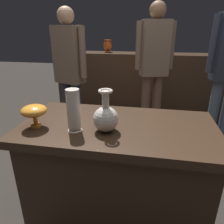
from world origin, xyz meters
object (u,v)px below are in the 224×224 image
object	(u,v)px
vase_left_accent	(34,111)
visitor_center_back	(154,63)
vase_tall_behind	(74,111)
shelf_vase_far_right	(214,44)
vase_centerpiece	(106,117)
shelf_vase_center	(141,47)
shelf_vase_left	(108,45)
shelf_vase_far_left	(75,47)
visitor_near_left	(70,70)

from	to	relation	value
vase_left_accent	visitor_center_back	distance (m)	1.73
vase_tall_behind	shelf_vase_far_right	world-z (taller)	shelf_vase_far_right
vase_centerpiece	visitor_center_back	size ratio (longest dim) A/B	0.15
vase_tall_behind	visitor_center_back	xyz separation A→B (m)	(0.45, 1.59, 0.04)
visitor_center_back	shelf_vase_far_right	bearing A→B (deg)	-156.30
shelf_vase_center	shelf_vase_far_right	distance (m)	1.04
vase_centerpiece	shelf_vase_left	xyz separation A→B (m)	(-0.47, 2.36, 0.21)
shelf_vase_center	shelf_vase_left	xyz separation A→B (m)	(-0.52, 0.01, 0.01)
shelf_vase_left	visitor_center_back	bearing A→B (deg)	-47.10
shelf_vase_far_left	shelf_vase_far_right	world-z (taller)	shelf_vase_far_right
shelf_vase_far_right	shelf_vase_left	distance (m)	1.56
visitor_near_left	shelf_vase_far_left	bearing A→B (deg)	-52.65
vase_centerpiece	vase_tall_behind	xyz separation A→B (m)	(-0.18, -0.02, 0.04)
vase_centerpiece	visitor_center_back	xyz separation A→B (m)	(0.27, 1.57, 0.08)
shelf_vase_center	visitor_center_back	world-z (taller)	visitor_center_back
shelf_vase_far_left	visitor_near_left	size ratio (longest dim) A/B	0.09
vase_centerpiece	shelf_vase_far_right	distance (m)	2.56
shelf_vase_far_left	vase_centerpiece	bearing A→B (deg)	-66.65
vase_left_accent	shelf_vase_center	xyz separation A→B (m)	(0.48, 2.37, 0.18)
vase_tall_behind	shelf_vase_left	xyz separation A→B (m)	(-0.29, 2.38, 0.17)
vase_left_accent	vase_centerpiece	bearing A→B (deg)	2.83
vase_centerpiece	shelf_vase_center	world-z (taller)	shelf_vase_center
vase_tall_behind	visitor_near_left	world-z (taller)	visitor_near_left
vase_tall_behind	vase_left_accent	xyz separation A→B (m)	(-0.25, 0.00, -0.02)
shelf_vase_center	shelf_vase_far_right	bearing A→B (deg)	-2.49
vase_tall_behind	shelf_vase_center	world-z (taller)	shelf_vase_center
vase_tall_behind	shelf_vase_center	bearing A→B (deg)	84.38
vase_centerpiece	shelf_vase_far_right	xyz separation A→B (m)	(1.09, 2.30, 0.25)
shelf_vase_left	visitor_near_left	bearing A→B (deg)	-99.79
visitor_center_back	shelf_vase_center	bearing A→B (deg)	-92.61
vase_centerpiece	vase_tall_behind	distance (m)	0.18
vase_tall_behind	shelf_vase_left	distance (m)	2.40
shelf_vase_center	visitor_near_left	size ratio (longest dim) A/B	0.11
shelf_vase_far_left	visitor_center_back	size ratio (longest dim) A/B	0.09
vase_centerpiece	visitor_near_left	bearing A→B (deg)	119.37
visitor_near_left	vase_tall_behind	bearing A→B (deg)	133.17
vase_left_accent	visitor_near_left	size ratio (longest dim) A/B	0.10
shelf_vase_center	vase_tall_behind	bearing A→B (deg)	-95.62
shelf_vase_far_right	shelf_vase_left	size ratio (longest dim) A/B	1.52
vase_centerpiece	shelf_vase_far_left	xyz separation A→B (m)	(-0.99, 2.28, 0.18)
shelf_vase_left	visitor_center_back	world-z (taller)	visitor_center_back
shelf_vase_center	shelf_vase_far_left	xyz separation A→B (m)	(-1.04, -0.06, -0.01)
vase_tall_behind	shelf_vase_far_left	world-z (taller)	shelf_vase_far_left
vase_centerpiece	visitor_near_left	size ratio (longest dim) A/B	0.16
shelf_vase_center	shelf_vase_far_left	size ratio (longest dim) A/B	1.15
vase_left_accent	shelf_vase_far_right	size ratio (longest dim) A/B	0.52
visitor_near_left	vase_centerpiece	bearing A→B (deg)	140.55
shelf_vase_center	vase_centerpiece	bearing A→B (deg)	-91.32
vase_centerpiece	shelf_vase_left	bearing A→B (deg)	101.19
shelf_vase_center	shelf_vase_far_left	distance (m)	1.04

